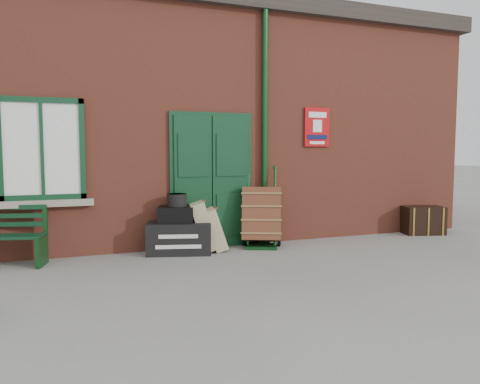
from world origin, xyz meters
name	(u,v)px	position (x,y,z in m)	size (l,w,h in m)	color
ground	(263,265)	(0.00, 0.00, 0.00)	(80.00, 80.00, 0.00)	gray
station_building	(196,125)	(0.00, 3.49, 2.16)	(10.30, 4.30, 4.36)	brown
houdini_trunk	(179,238)	(-0.93, 1.18, 0.25)	(1.00, 0.55, 0.50)	black
strongbox	(176,214)	(-0.98, 1.18, 0.62)	(0.55, 0.40, 0.25)	black
hatbox	(177,200)	(-0.95, 1.21, 0.85)	(0.30, 0.30, 0.20)	black
suitcase_back	(203,226)	(-0.52, 1.25, 0.41)	(0.23, 0.56, 0.79)	tan
suitcase_front	(214,229)	(-0.34, 1.19, 0.35)	(0.20, 0.51, 0.68)	tan
porter_trolley	(262,216)	(0.51, 1.23, 0.52)	(0.87, 0.90, 1.33)	#0D3615
dark_trunk	(423,220)	(3.95, 1.21, 0.27)	(0.75, 0.49, 0.54)	black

